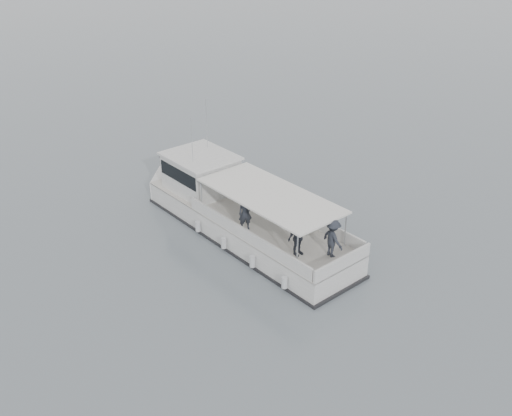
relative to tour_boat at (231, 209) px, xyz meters
The scene contains 2 objects.
ground 5.13m from the tour_boat, 152.33° to the left, with size 1400.00×1400.00×0.00m, color #50585E.
tour_boat is the anchor object (origin of this frame).
Camera 1 is at (17.72, -22.61, 13.70)m, focal length 40.00 mm.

